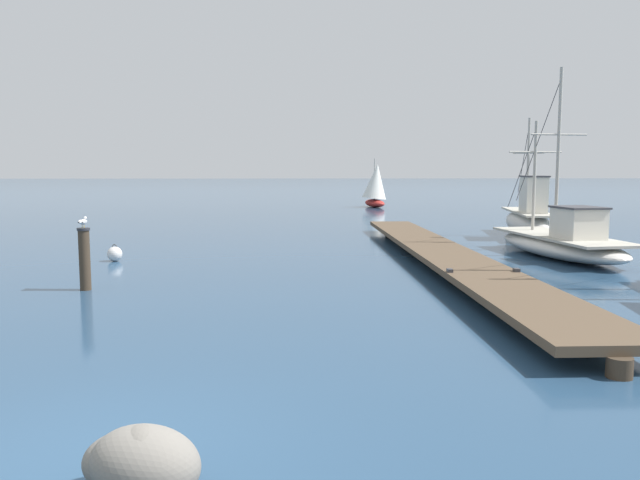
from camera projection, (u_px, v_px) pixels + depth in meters
ground_plane at (86, 459)px, 6.25m from camera, size 400.00×400.00×0.00m
floating_dock at (442, 252)px, 19.09m from camera, size 1.82×21.36×0.53m
fishing_boat_0 at (528, 218)px, 26.87m from camera, size 2.53×6.79×5.06m
fishing_boat_1 at (562, 242)px, 20.51m from camera, size 2.92×7.40×6.16m
mooring_piling at (85, 258)px, 14.96m from camera, size 0.30×0.30×1.49m
perched_seagull at (83, 222)px, 14.86m from camera, size 0.17×0.38×0.27m
shore_rock_near_left at (141, 463)px, 5.50m from camera, size 1.30×1.20×0.65m
mooring_buoy at (115, 254)px, 19.75m from camera, size 0.46×0.46×0.54m
distant_sailboat at (376, 186)px, 48.07m from camera, size 2.38×3.81×3.69m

